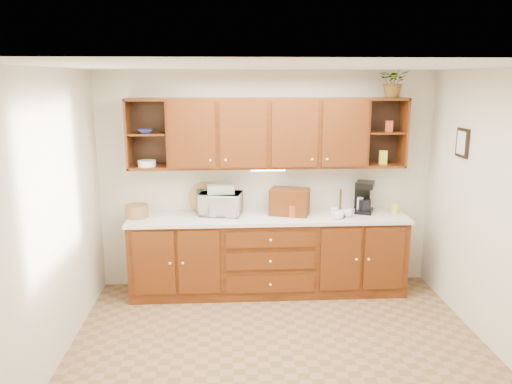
{
  "coord_description": "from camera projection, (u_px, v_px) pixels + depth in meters",
  "views": [
    {
      "loc": [
        -0.47,
        -4.14,
        2.5
      ],
      "look_at": [
        -0.16,
        1.15,
        1.3
      ],
      "focal_mm": 35.0,
      "sensor_mm": 36.0,
      "label": 1
    }
  ],
  "objects": [
    {
      "name": "bowl_stack",
      "position": [
        145.0,
        131.0,
        5.62
      ],
      "size": [
        0.22,
        0.22,
        0.04
      ],
      "primitive_type": "imported",
      "rotation": [
        0.0,
        0.0,
        0.33
      ],
      "color": "#283394",
      "rests_on": "upper_cabinets"
    },
    {
      "name": "woven_tray",
      "position": [
        205.0,
        212.0,
        5.96
      ],
      "size": [
        0.39,
        0.17,
        0.37
      ],
      "primitive_type": "cylinder",
      "rotation": [
        1.36,
        0.0,
        0.19
      ],
      "color": "olive",
      "rests_on": "countertop"
    },
    {
      "name": "canister_yellow",
      "position": [
        395.0,
        208.0,
        5.94
      ],
      "size": [
        0.13,
        0.13,
        0.12
      ],
      "primitive_type": "cylinder",
      "rotation": [
        0.0,
        0.0,
        0.43
      ],
      "color": "gold",
      "rests_on": "countertop"
    },
    {
      "name": "undercabinet_light",
      "position": [
        268.0,
        170.0,
        5.78
      ],
      "size": [
        0.4,
        0.05,
        0.02
      ],
      "primitive_type": "cube",
      "color": "white",
      "rests_on": "upper_cabinets"
    },
    {
      "name": "back_wall",
      "position": [
        266.0,
        180.0,
        6.03
      ],
      "size": [
        4.0,
        0.0,
        4.0
      ],
      "primitive_type": "plane",
      "rotation": [
        1.57,
        0.0,
        0.0
      ],
      "color": "beige",
      "rests_on": "floor"
    },
    {
      "name": "towel_stack",
      "position": [
        220.0,
        189.0,
        5.79
      ],
      "size": [
        0.33,
        0.25,
        0.09
      ],
      "primitive_type": "cube",
      "rotation": [
        0.0,
        0.0,
        0.09
      ],
      "color": "#D6C864",
      "rests_on": "microwave"
    },
    {
      "name": "plate_stack",
      "position": [
        147.0,
        163.0,
        5.7
      ],
      "size": [
        0.26,
        0.26,
        0.07
      ],
      "primitive_type": "cylinder",
      "rotation": [
        0.0,
        0.0,
        -0.32
      ],
      "color": "white",
      "rests_on": "upper_cabinets"
    },
    {
      "name": "mug_tree",
      "position": [
        340.0,
        213.0,
        5.75
      ],
      "size": [
        0.28,
        0.29,
        0.33
      ],
      "rotation": [
        0.0,
        0.0,
        0.13
      ],
      "color": "#391506",
      "rests_on": "countertop"
    },
    {
      "name": "potted_plant",
      "position": [
        394.0,
        81.0,
        5.63
      ],
      "size": [
        0.41,
        0.39,
        0.37
      ],
      "primitive_type": "imported",
      "rotation": [
        0.0,
        0.0,
        -0.41
      ],
      "color": "#999999",
      "rests_on": "upper_cabinets"
    },
    {
      "name": "bread_box",
      "position": [
        290.0,
        202.0,
        5.84
      ],
      "size": [
        0.51,
        0.4,
        0.31
      ],
      "primitive_type": "cube",
      "rotation": [
        0.0,
        0.0,
        -0.31
      ],
      "color": "#391506",
      "rests_on": "countertop"
    },
    {
      "name": "pantry_box_yellow",
      "position": [
        383.0,
        157.0,
        5.85
      ],
      "size": [
        0.1,
        0.08,
        0.16
      ],
      "primitive_type": "cube",
      "rotation": [
        0.0,
        0.0,
        -0.14
      ],
      "color": "gold",
      "rests_on": "upper_cabinets"
    },
    {
      "name": "ceiling",
      "position": [
        284.0,
        66.0,
        4.03
      ],
      "size": [
        4.0,
        4.0,
        0.0
      ],
      "primitive_type": "plane",
      "rotation": [
        3.14,
        0.0,
        0.0
      ],
      "color": "white",
      "rests_on": "back_wall"
    },
    {
      "name": "floor",
      "position": [
        281.0,
        356.0,
        4.61
      ],
      "size": [
        4.0,
        4.0,
        0.0
      ],
      "primitive_type": "plane",
      "color": "#8E6441",
      "rests_on": "ground"
    },
    {
      "name": "base_cabinets",
      "position": [
        268.0,
        255.0,
        5.92
      ],
      "size": [
        3.2,
        0.6,
        0.9
      ],
      "primitive_type": "cube",
      "color": "#391506",
      "rests_on": "floor"
    },
    {
      "name": "right_wall",
      "position": [
        506.0,
        217.0,
        4.44
      ],
      "size": [
        0.0,
        3.5,
        3.5
      ],
      "primitive_type": "plane",
      "rotation": [
        1.57,
        0.0,
        -1.57
      ],
      "color": "beige",
      "rests_on": "floor"
    },
    {
      "name": "upper_cabinets",
      "position": [
        269.0,
        133.0,
        5.74
      ],
      "size": [
        3.2,
        0.33,
        0.8
      ],
      "color": "#391506",
      "rests_on": "back_wall"
    },
    {
      "name": "countertop",
      "position": [
        268.0,
        218.0,
        5.81
      ],
      "size": [
        3.24,
        0.64,
        0.04
      ],
      "primitive_type": "cube",
      "color": "silver",
      "rests_on": "base_cabinets"
    },
    {
      "name": "left_wall",
      "position": [
        47.0,
        224.0,
        4.21
      ],
      "size": [
        0.0,
        3.5,
        3.5
      ],
      "primitive_type": "plane",
      "rotation": [
        1.57,
        0.0,
        1.57
      ],
      "color": "beige",
      "rests_on": "floor"
    },
    {
      "name": "coffee_maker",
      "position": [
        364.0,
        197.0,
        5.94
      ],
      "size": [
        0.28,
        0.32,
        0.37
      ],
      "rotation": [
        0.0,
        0.0,
        -0.38
      ],
      "color": "black",
      "rests_on": "countertop"
    },
    {
      "name": "canister_red",
      "position": [
        293.0,
        211.0,
        5.75
      ],
      "size": [
        0.11,
        0.11,
        0.14
      ],
      "primitive_type": "cylinder",
      "rotation": [
        0.0,
        0.0,
        -0.06
      ],
      "color": "#A43417",
      "rests_on": "countertop"
    },
    {
      "name": "pantry_box_red",
      "position": [
        389.0,
        126.0,
        5.78
      ],
      "size": [
        0.1,
        0.1,
        0.13
      ],
      "primitive_type": "cube",
      "rotation": [
        0.0,
        0.0,
        -0.32
      ],
      "color": "#A43417",
      "rests_on": "upper_cabinets"
    },
    {
      "name": "framed_picture",
      "position": [
        463.0,
        143.0,
        5.19
      ],
      "size": [
        0.03,
        0.24,
        0.3
      ],
      "primitive_type": "cube",
      "color": "black",
      "rests_on": "right_wall"
    },
    {
      "name": "wine_bottle",
      "position": [
        200.0,
        201.0,
        5.9
      ],
      "size": [
        0.07,
        0.07,
        0.29
      ],
      "primitive_type": "cylinder",
      "rotation": [
        0.0,
        0.0,
        0.06
      ],
      "color": "black",
      "rests_on": "countertop"
    },
    {
      "name": "wicker_basket",
      "position": [
        137.0,
        211.0,
        5.74
      ],
      "size": [
        0.31,
        0.31,
        0.14
      ],
      "primitive_type": "cylinder",
      "rotation": [
        0.0,
        0.0,
        0.21
      ],
      "color": "olive",
      "rests_on": "countertop"
    },
    {
      "name": "canister_white",
      "position": [
        360.0,
        205.0,
        5.95
      ],
      "size": [
        0.1,
        0.1,
        0.18
      ],
      "primitive_type": "cylinder",
      "rotation": [
        0.0,
        0.0,
        0.42
      ],
      "color": "white",
      "rests_on": "countertop"
    },
    {
      "name": "microwave",
      "position": [
        221.0,
        204.0,
        5.83
      ],
      "size": [
        0.53,
        0.41,
        0.26
      ],
      "primitive_type": "imported",
      "rotation": [
        0.0,
        0.0,
        -0.19
      ],
      "color": "silver",
      "rests_on": "countertop"
    }
  ]
}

